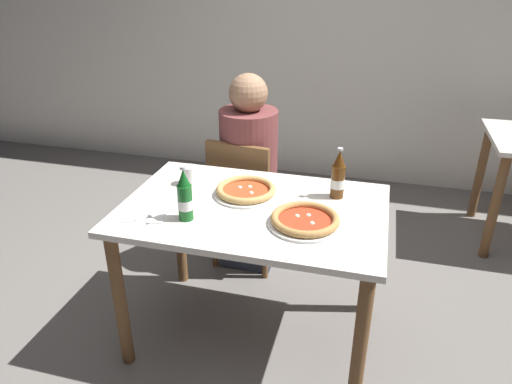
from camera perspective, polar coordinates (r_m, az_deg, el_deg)
ground_plane at (r=2.60m, az=-0.30°, el=-16.58°), size 8.00×8.00×0.00m
back_wall_tiled at (r=4.10m, az=8.30°, el=19.34°), size 7.00×0.10×2.60m
dining_table_main at (r=2.22m, az=-0.34°, el=-4.37°), size 1.20×0.80×0.75m
chair_behind_table at (r=2.86m, az=-1.28°, el=-0.50°), size 0.45×0.45×0.85m
diner_seated at (r=2.86m, az=-0.86°, el=1.75°), size 0.34×0.34×1.21m
pizza_margherita_near at (r=2.26m, az=-1.21°, el=0.16°), size 0.31×0.31×0.04m
pizza_marinara_far at (r=2.02m, az=5.94°, el=-3.40°), size 0.32×0.32×0.04m
beer_bottle_left at (r=2.24m, az=9.86°, el=1.81°), size 0.07×0.07×0.25m
beer_bottle_center at (r=2.03m, az=-8.57°, el=-0.65°), size 0.07×0.07×0.25m
napkin_with_cutlery at (r=2.16m, az=-13.03°, el=-2.46°), size 0.21×0.21×0.01m
paper_cup at (r=2.38m, az=-7.98°, el=2.01°), size 0.07×0.07×0.09m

